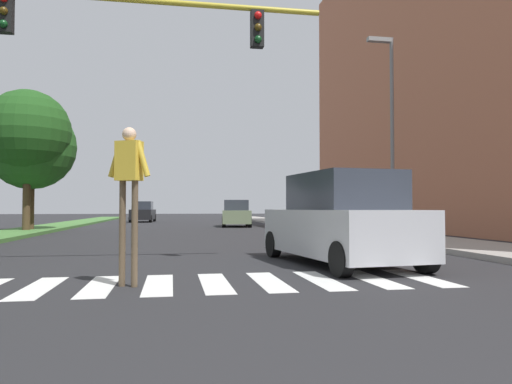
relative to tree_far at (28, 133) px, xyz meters
name	(u,v)px	position (x,y,z in m)	size (l,w,h in m)	color
ground_plane	(183,228)	(7.68, 4.71, -4.90)	(140.00, 140.00, 0.00)	#262628
crosswalk	(215,283)	(7.68, -17.21, -4.90)	(7.65, 2.20, 0.01)	silver
median_strip	(40,229)	(-0.05, 2.71, -4.83)	(2.55, 64.00, 0.15)	#477A38
tree_far	(28,133)	(0.00, 0.00, 0.00)	(4.14, 4.14, 6.84)	#4C3823
tree_distant	(31,146)	(-0.02, 0.76, -0.58)	(4.36, 4.36, 6.36)	#4C3823
sidewalk_right	(319,227)	(15.63, 2.71, -4.83)	(3.00, 64.00, 0.15)	#9E9991
traffic_light_gantry	(5,49)	(3.69, -14.90, -0.52)	(9.34, 0.30, 6.00)	gold
street_lamp_right	(390,118)	(15.03, -8.14, -0.31)	(1.02, 0.24, 7.50)	slate
pedestrian_performer	(129,180)	(6.31, -17.33, -3.24)	(0.70, 0.43, 2.49)	brown
suv_crossing	(340,221)	(10.57, -15.07, -3.97)	(2.47, 4.80, 1.97)	#B7B7BC
sedan_midblock	(236,214)	(11.10, 6.22, -4.10)	(2.21, 4.25, 1.73)	gray
sedan_distant	(143,213)	(4.52, 17.62, -4.09)	(2.09, 4.39, 1.76)	black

